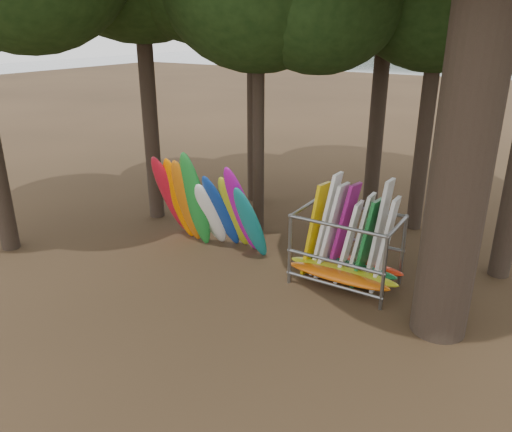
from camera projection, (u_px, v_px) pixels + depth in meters
The scene contains 3 objects.
ground at pixel (246, 288), 12.95m from camera, with size 120.00×120.00×0.00m, color #47331E.
kayak_row at pixel (207, 207), 14.74m from camera, with size 3.84×1.89×3.22m.
storage_rack at pixel (346, 251), 12.90m from camera, with size 2.99×1.50×2.91m.
Camera 1 is at (6.25, -9.53, 6.43)m, focal length 35.00 mm.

